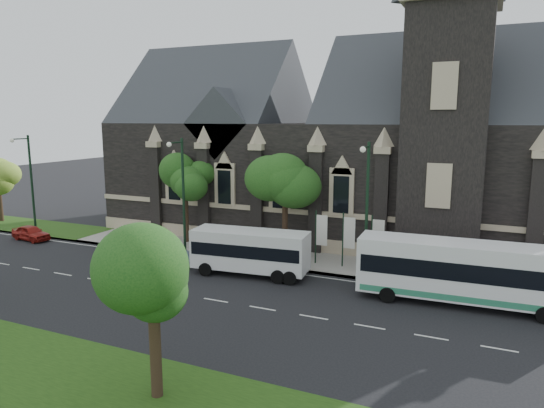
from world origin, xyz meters
The scene contains 18 objects.
ground centered at (0.00, 0.00, 0.00)m, with size 160.00×160.00×0.00m, color black.
sidewalk centered at (0.00, 9.50, 0.07)m, with size 80.00×5.00×0.15m, color gray.
museum centered at (5.12, 18.78, 8.17)m, with size 40.00×17.70×29.90m.
tree_park_east centered at (6.18, -9.32, 4.62)m, with size 3.40×3.40×6.28m.
tree_walk_right centered at (3.21, 10.71, 5.82)m, with size 4.08×4.08×7.80m.
tree_walk_left centered at (-5.80, 10.70, 5.73)m, with size 3.91×3.91×7.64m.
tree_walk_far centered at (-27.82, 10.18, 4.62)m, with size 3.40×3.40×6.28m.
street_lamp_near centered at (10.00, 7.09, 5.11)m, with size 0.36×1.88×9.00m.
street_lamp_mid centered at (-4.00, 7.09, 5.11)m, with size 0.36×1.88×9.00m.
street_lamp_far centered at (-20.00, 7.09, 5.11)m, with size 0.36×1.88×9.00m.
banner_flag_left centered at (6.29, 9.00, 2.38)m, with size 0.90×0.10×4.00m.
banner_flag_center centered at (8.29, 9.00, 2.38)m, with size 0.90×0.10×4.00m.
banner_flag_right centered at (10.29, 9.00, 2.38)m, with size 0.90×0.10×4.00m.
tour_coach centered at (16.42, 5.17, 1.95)m, with size 12.40×3.27×3.59m.
shuttle_bus centered at (2.70, 5.14, 1.74)m, with size 8.04×3.40×3.02m.
box_trailer centered at (-7.99, 6.20, 0.95)m, with size 3.21×1.90×1.67m.
sedan centered at (-3.92, 4.85, 0.72)m, with size 1.52×4.36×1.44m, color slate.
car_far_red centered at (-18.93, 5.90, 0.65)m, with size 1.53×3.80×1.29m, color maroon.
Camera 1 is at (16.96, -23.39, 10.44)m, focal length 32.33 mm.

